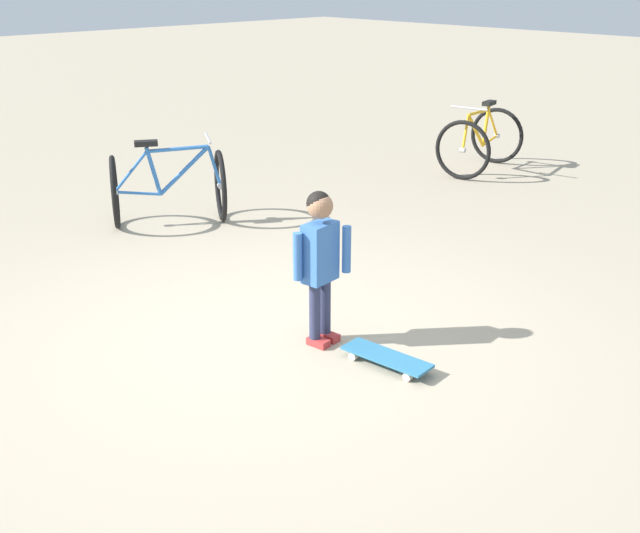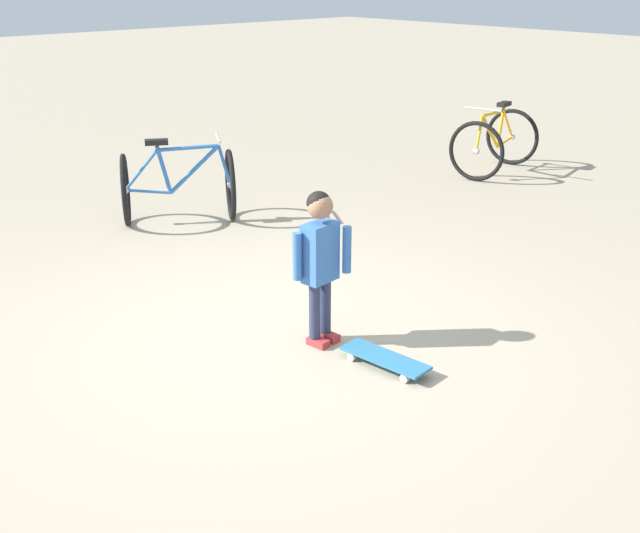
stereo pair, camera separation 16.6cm
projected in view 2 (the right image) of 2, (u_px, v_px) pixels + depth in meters
name	position (u px, v px, depth m)	size (l,w,h in m)	color
ground_plane	(262.00, 337.00, 5.43)	(50.00, 50.00, 0.00)	tan
child_person	(320.00, 251.00, 5.13)	(0.39, 0.21, 1.06)	#2D3351
skateboard	(385.00, 359.00, 5.01)	(0.25, 0.62, 0.07)	teal
bicycle_near	(495.00, 142.00, 9.60)	(1.19, 0.91, 0.85)	black
bicycle_mid	(179.00, 185.00, 7.72)	(1.28, 1.16, 0.85)	black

